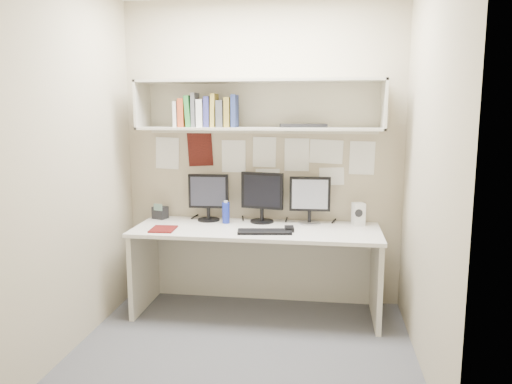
# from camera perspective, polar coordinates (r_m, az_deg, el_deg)

# --- Properties ---
(floor) EXTENTS (2.40, 2.00, 0.01)m
(floor) POSITION_cam_1_polar(r_m,az_deg,el_deg) (3.73, -1.41, -17.45)
(floor) COLOR #49494E
(floor) RESTS_ON ground
(wall_back) EXTENTS (2.40, 0.02, 2.60)m
(wall_back) POSITION_cam_1_polar(r_m,az_deg,el_deg) (4.33, 0.71, 4.33)
(wall_back) COLOR tan
(wall_back) RESTS_ON ground
(wall_front) EXTENTS (2.40, 0.02, 2.60)m
(wall_front) POSITION_cam_1_polar(r_m,az_deg,el_deg) (2.37, -5.51, 0.08)
(wall_front) COLOR tan
(wall_front) RESTS_ON ground
(wall_left) EXTENTS (0.02, 2.00, 2.60)m
(wall_left) POSITION_cam_1_polar(r_m,az_deg,el_deg) (3.74, -19.99, 2.96)
(wall_left) COLOR tan
(wall_left) RESTS_ON ground
(wall_right) EXTENTS (0.02, 2.00, 2.60)m
(wall_right) POSITION_cam_1_polar(r_m,az_deg,el_deg) (3.36, 19.13, 2.34)
(wall_right) COLOR tan
(wall_right) RESTS_ON ground
(desk) EXTENTS (2.00, 0.70, 0.73)m
(desk) POSITION_cam_1_polar(r_m,az_deg,el_deg) (4.18, 0.06, -8.96)
(desk) COLOR silver
(desk) RESTS_ON floor
(overhead_hutch) EXTENTS (2.00, 0.38, 0.40)m
(overhead_hutch) POSITION_cam_1_polar(r_m,az_deg,el_deg) (4.17, 0.47, 9.92)
(overhead_hutch) COLOR beige
(overhead_hutch) RESTS_ON wall_back
(pinned_papers) EXTENTS (1.92, 0.01, 0.48)m
(pinned_papers) POSITION_cam_1_polar(r_m,az_deg,el_deg) (4.33, 0.70, 3.67)
(pinned_papers) COLOR white
(pinned_papers) RESTS_ON wall_back
(monitor_left) EXTENTS (0.35, 0.19, 0.40)m
(monitor_left) POSITION_cam_1_polar(r_m,az_deg,el_deg) (4.33, -5.45, -0.33)
(monitor_left) COLOR black
(monitor_left) RESTS_ON desk
(monitor_center) EXTENTS (0.37, 0.20, 0.43)m
(monitor_center) POSITION_cam_1_polar(r_m,az_deg,el_deg) (4.24, 0.70, -0.33)
(monitor_center) COLOR black
(monitor_center) RESTS_ON desk
(monitor_right) EXTENTS (0.34, 0.19, 0.40)m
(monitor_right) POSITION_cam_1_polar(r_m,az_deg,el_deg) (4.21, 6.18, -0.65)
(monitor_right) COLOR #A5A5AA
(monitor_right) RESTS_ON desk
(keyboard) EXTENTS (0.44, 0.20, 0.02)m
(keyboard) POSITION_cam_1_polar(r_m,az_deg,el_deg) (3.91, 0.99, -4.56)
(keyboard) COLOR black
(keyboard) RESTS_ON desk
(mouse) EXTENTS (0.09, 0.12, 0.03)m
(mouse) POSITION_cam_1_polar(r_m,az_deg,el_deg) (3.98, 3.82, -4.22)
(mouse) COLOR black
(mouse) RESTS_ON desk
(speaker) EXTENTS (0.12, 0.12, 0.19)m
(speaker) POSITION_cam_1_polar(r_m,az_deg,el_deg) (4.24, 11.62, -2.49)
(speaker) COLOR silver
(speaker) RESTS_ON desk
(blue_bottle) EXTENTS (0.06, 0.06, 0.19)m
(blue_bottle) POSITION_cam_1_polar(r_m,az_deg,el_deg) (4.23, -3.46, -2.35)
(blue_bottle) COLOR #152596
(blue_bottle) RESTS_ON desk
(maroon_notebook) EXTENTS (0.20, 0.24, 0.01)m
(maroon_notebook) POSITION_cam_1_polar(r_m,az_deg,el_deg) (4.08, -10.56, -4.19)
(maroon_notebook) COLOR #530F0E
(maroon_notebook) RESTS_ON desk
(desk_phone) EXTENTS (0.14, 0.14, 0.14)m
(desk_phone) POSITION_cam_1_polar(r_m,az_deg,el_deg) (4.49, -10.90, -2.30)
(desk_phone) COLOR black
(desk_phone) RESTS_ON desk
(book_stack) EXTENTS (0.52, 0.17, 0.28)m
(book_stack) POSITION_cam_1_polar(r_m,az_deg,el_deg) (4.16, -5.68, 9.07)
(book_stack) COLOR silver
(book_stack) RESTS_ON overhead_hutch
(hutch_tray) EXTENTS (0.40, 0.20, 0.03)m
(hutch_tray) POSITION_cam_1_polar(r_m,az_deg,el_deg) (4.12, 5.42, 7.57)
(hutch_tray) COLOR black
(hutch_tray) RESTS_ON overhead_hutch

